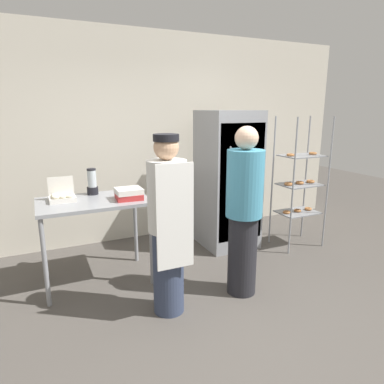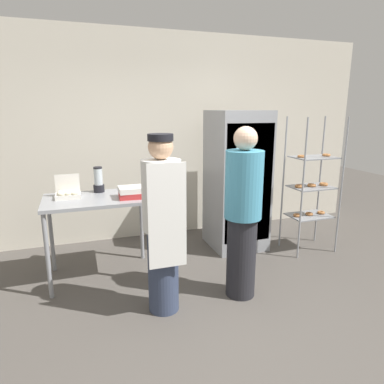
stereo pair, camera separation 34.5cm
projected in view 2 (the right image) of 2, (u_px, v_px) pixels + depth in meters
The scene contains 10 objects.
ground_plane at pixel (232, 322), 3.04m from camera, with size 14.00×14.00×0.00m, color #4C4742.
back_wall at pixel (162, 137), 4.94m from camera, with size 6.40×0.12×2.88m, color beige.
refrigerator at pixel (237, 181), 4.55m from camera, with size 0.69×0.74×1.82m.
baking_rack at pixel (311, 187), 4.43m from camera, with size 0.61×0.44×1.75m.
prep_counter at pixel (98, 207), 3.70m from camera, with size 1.12×0.71×0.92m.
donut_box at pixel (68, 194), 3.63m from camera, with size 0.26×0.20×0.24m.
blender_pitcher at pixel (98, 181), 3.88m from camera, with size 0.12×0.12×0.29m.
binder_stack at pixel (132, 192), 3.65m from camera, with size 0.28×0.26×0.12m.
person_baker at pixel (162, 223), 3.04m from camera, with size 0.35×0.37×1.64m.
person_customer at pixel (243, 213), 3.30m from camera, with size 0.36×0.36×1.69m.
Camera 2 is at (-1.20, -2.42, 1.85)m, focal length 32.00 mm.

